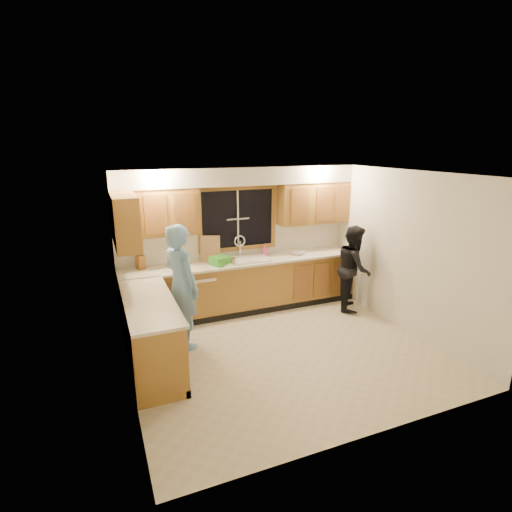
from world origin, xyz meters
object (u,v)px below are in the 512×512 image
at_px(woman, 354,268).
at_px(dish_crate, 220,261).
at_px(man, 181,287).
at_px(soap_bottle, 265,250).
at_px(dishwasher, 197,295).
at_px(stove, 157,354).
at_px(bowl, 298,253).
at_px(knife_block, 141,262).
at_px(sink, 244,263).

relative_size(woman, dish_crate, 5.18).
bearing_deg(dish_crate, man, -136.25).
height_order(dish_crate, soap_bottle, soap_bottle).
distance_m(woman, dish_crate, 2.36).
xyz_separation_m(dishwasher, woman, (2.68, -0.65, 0.35)).
relative_size(dishwasher, woman, 0.54).
relative_size(dishwasher, stove, 0.91).
xyz_separation_m(stove, bowl, (2.85, 1.80, 0.50)).
height_order(stove, dish_crate, dish_crate).
relative_size(knife_block, soap_bottle, 1.06).
bearing_deg(sink, dishwasher, -179.01).
relative_size(sink, dish_crate, 2.94).
xyz_separation_m(stove, knife_block, (0.09, 2.00, 0.58)).
distance_m(knife_block, dish_crate, 1.29).
xyz_separation_m(sink, soap_bottle, (0.47, 0.16, 0.16)).
xyz_separation_m(dishwasher, bowl, (1.90, -0.01, 0.54)).
relative_size(sink, knife_block, 3.81).
bearing_deg(dishwasher, dish_crate, -11.44).
xyz_separation_m(dishwasher, stove, (-0.95, -1.81, 0.04)).
xyz_separation_m(woman, bowl, (-0.78, 0.64, 0.19)).
bearing_deg(soap_bottle, dish_crate, -164.73).
bearing_deg(sink, woman, -19.90).
bearing_deg(woman, knife_block, 109.52).
xyz_separation_m(stove, dish_crate, (1.35, 1.73, 0.54)).
bearing_deg(dish_crate, sink, 11.77).
bearing_deg(knife_block, dish_crate, -40.63).
bearing_deg(knife_block, soap_bottle, -29.00).
height_order(sink, stove, sink).
distance_m(sink, man, 1.56).
bearing_deg(knife_block, dishwasher, -40.92).
bearing_deg(stove, dish_crate, 52.12).
bearing_deg(sink, dish_crate, -168.23).
bearing_deg(dishwasher, bowl, -0.29).
distance_m(dishwasher, woman, 2.78).
bearing_deg(stove, knife_block, 87.47).
distance_m(dishwasher, knife_block, 1.08).
distance_m(soap_bottle, bowl, 0.61).
bearing_deg(dishwasher, sink, 0.99).
bearing_deg(dishwasher, knife_block, 167.64).
distance_m(dishwasher, man, 1.10).
distance_m(stove, man, 1.17).
xyz_separation_m(stove, man, (0.52, 0.94, 0.46)).
height_order(stove, knife_block, knife_block).
distance_m(dishwasher, bowl, 1.97).
distance_m(dishwasher, stove, 2.04).
distance_m(sink, bowl, 1.05).
bearing_deg(stove, sink, 45.39).
height_order(woman, soap_bottle, woman).
relative_size(sink, dishwasher, 1.05).
relative_size(stove, bowl, 3.85).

